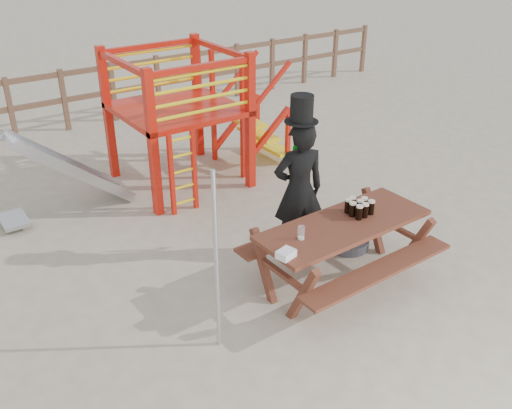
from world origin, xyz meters
name	(u,v)px	position (x,y,z in m)	size (l,w,h in m)	color
ground	(317,295)	(0.00, 0.00, 0.00)	(60.00, 60.00, 0.00)	#BAAC90
back_fence	(88,89)	(0.00, 7.00, 0.74)	(15.09, 0.09, 1.20)	brown
playground_fort	(174,118)	(0.12, 3.58, 1.07)	(4.71, 1.84, 2.10)	red
picnic_table	(342,245)	(0.39, 0.05, 0.50)	(2.07, 1.45, 0.79)	brown
man_with_hat	(299,187)	(0.37, 0.85, 0.92)	(0.73, 0.59, 2.06)	black
metal_pole	(216,264)	(-1.34, -0.07, 0.96)	(0.04, 0.04, 1.92)	#B2B2B7
parasol_base	(347,242)	(1.00, 0.58, 0.07)	(0.55, 0.55, 0.23)	#323237
paper_bag	(286,254)	(-0.58, -0.14, 0.83)	(0.18, 0.14, 0.08)	white
stout_pints	(359,207)	(0.66, 0.11, 0.88)	(0.28, 0.28, 0.17)	black
empty_glasses	(301,233)	(-0.23, 0.06, 0.86)	(0.08, 0.08, 0.15)	silver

